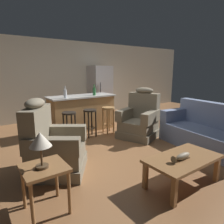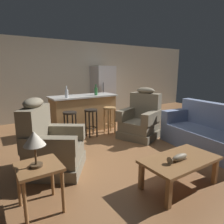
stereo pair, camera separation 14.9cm
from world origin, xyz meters
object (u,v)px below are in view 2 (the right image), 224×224
(bar_stool_left, at_px, (70,121))
(recliner_near_lamp, at_px, (50,146))
(kitchen_island, at_px, (84,113))
(coffee_table, at_px, (180,162))
(bar_stool_right, at_px, (110,115))
(bottle_tall_green, at_px, (96,91))
(couch, at_px, (210,134))
(recliner_near_island, at_px, (141,120))
(bar_stool_middle, at_px, (91,118))
(refrigerator, at_px, (103,91))
(fish_figurine, at_px, (178,158))
(end_table, at_px, (39,173))
(table_lamp, at_px, (34,140))
(bottle_short_amber, at_px, (67,93))

(bar_stool_left, bearing_deg, recliner_near_lamp, -124.42)
(kitchen_island, bearing_deg, coffee_table, -91.54)
(bar_stool_right, height_order, bottle_tall_green, bottle_tall_green)
(couch, bearing_deg, bar_stool_right, -55.50)
(recliner_near_lamp, height_order, recliner_near_island, same)
(bar_stool_middle, height_order, refrigerator, refrigerator)
(bottle_tall_green, bearing_deg, fish_figurine, -98.84)
(refrigerator, bearing_deg, coffee_table, -107.61)
(bottle_tall_green, bearing_deg, recliner_near_island, -62.75)
(kitchen_island, height_order, bar_stool_left, kitchen_island)
(fish_figurine, xyz_separation_m, kitchen_island, (0.18, 3.30, 0.02))
(bar_stool_left, xyz_separation_m, refrigerator, (1.98, 1.83, 0.41))
(bar_stool_right, bearing_deg, end_table, -137.89)
(end_table, distance_m, kitchen_island, 3.26)
(bar_stool_left, distance_m, bar_stool_right, 1.08)
(fish_figurine, relative_size, couch, 0.17)
(end_table, xyz_separation_m, bottle_tall_green, (2.15, 2.54, 0.60))
(table_lamp, distance_m, bottle_short_amber, 2.84)
(recliner_near_island, relative_size, bottle_short_amber, 4.15)
(couch, relative_size, recliner_near_lamp, 1.66)
(recliner_near_lamp, bearing_deg, refrigerator, 82.32)
(recliner_near_island, distance_m, bottle_short_amber, 1.94)
(recliner_near_island, height_order, bar_stool_middle, recliner_near_island)
(fish_figurine, height_order, recliner_near_lamp, recliner_near_lamp)
(bar_stool_right, bearing_deg, recliner_near_island, -55.35)
(coffee_table, distance_m, bar_stool_right, 2.69)
(fish_figurine, relative_size, end_table, 0.61)
(recliner_near_island, bearing_deg, table_lamp, 4.61)
(recliner_near_lamp, bearing_deg, kitchen_island, 86.31)
(coffee_table, relative_size, refrigerator, 0.62)
(couch, bearing_deg, recliner_near_lamp, -10.08)
(table_lamp, distance_m, bottle_tall_green, 3.37)
(coffee_table, xyz_separation_m, kitchen_island, (0.09, 3.26, 0.11))
(kitchen_island, bearing_deg, bar_stool_right, -55.13)
(fish_figurine, bearing_deg, couch, 18.32)
(fish_figurine, bearing_deg, bar_stool_right, 76.95)
(end_table, bearing_deg, bottle_short_amber, 62.40)
(bottle_short_amber, bearing_deg, end_table, -117.60)
(coffee_table, relative_size, bottle_tall_green, 3.78)
(table_lamp, bearing_deg, bottle_tall_green, 49.66)
(end_table, relative_size, bottle_short_amber, 1.94)
(kitchen_island, bearing_deg, bar_stool_middle, -99.31)
(fish_figurine, height_order, kitchen_island, kitchen_island)
(recliner_near_island, height_order, bar_stool_left, recliner_near_island)
(fish_figurine, height_order, end_table, end_table)
(recliner_near_island, relative_size, end_table, 2.14)
(recliner_near_island, bearing_deg, bar_stool_middle, -56.02)
(bar_stool_right, bearing_deg, table_lamp, -137.95)
(fish_figurine, bearing_deg, kitchen_island, 86.89)
(bar_stool_left, distance_m, bar_stool_middle, 0.54)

